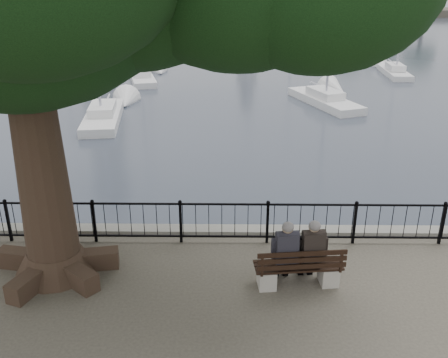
{
  "coord_description": "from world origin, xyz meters",
  "views": [
    {
      "loc": [
        0.13,
        -7.7,
        5.86
      ],
      "look_at": [
        0.0,
        2.5,
        1.6
      ],
      "focal_mm": 40.0,
      "sensor_mm": 36.0,
      "label": 1
    }
  ],
  "objects_px": {
    "person_left": "(285,254)",
    "lion_monument": "(248,18)",
    "bench": "(298,272)",
    "person_right": "(310,253)"
  },
  "relations": [
    {
      "from": "person_left",
      "to": "lion_monument",
      "type": "height_order",
      "value": "lion_monument"
    },
    {
      "from": "bench",
      "to": "lion_monument",
      "type": "height_order",
      "value": "lion_monument"
    },
    {
      "from": "bench",
      "to": "person_left",
      "type": "bearing_deg",
      "value": 165.69
    },
    {
      "from": "person_left",
      "to": "person_right",
      "type": "height_order",
      "value": "same"
    },
    {
      "from": "person_left",
      "to": "person_right",
      "type": "relative_size",
      "value": 1.0
    },
    {
      "from": "lion_monument",
      "to": "person_left",
      "type": "bearing_deg",
      "value": -90.9
    },
    {
      "from": "person_right",
      "to": "bench",
      "type": "bearing_deg",
      "value": -151.75
    },
    {
      "from": "person_left",
      "to": "person_right",
      "type": "distance_m",
      "value": 0.52
    },
    {
      "from": "person_right",
      "to": "lion_monument",
      "type": "bearing_deg",
      "value": 89.7
    },
    {
      "from": "person_right",
      "to": "lion_monument",
      "type": "relative_size",
      "value": 0.17
    }
  ]
}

